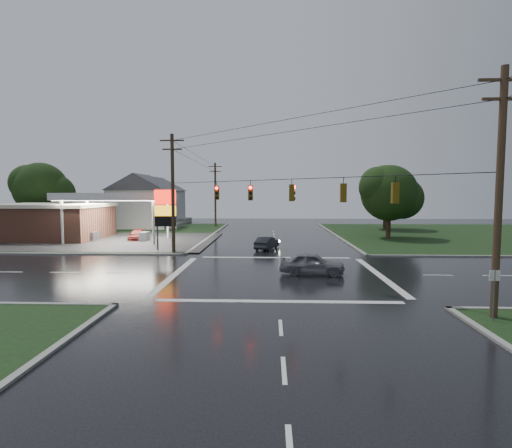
{
  "coord_description": "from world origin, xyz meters",
  "views": [
    {
      "loc": [
        -0.44,
        -27.25,
        5.6
      ],
      "look_at": [
        -1.65,
        5.98,
        3.0
      ],
      "focal_mm": 28.0,
      "sensor_mm": 36.0,
      "label": 1
    }
  ],
  "objects_px": {
    "utility_pole_n": "(215,194)",
    "car_crossing": "(312,263)",
    "pylon_sign": "(165,210)",
    "tree_nw_behind": "(42,189)",
    "utility_pole_nw": "(173,192)",
    "tree_ne_near": "(390,193)",
    "house_far": "(158,199)",
    "car_north": "(267,243)",
    "house_near": "(143,200)",
    "tree_ne_far": "(387,189)",
    "gas_station": "(61,218)",
    "utility_pole_se": "(499,190)",
    "car_pump": "(137,235)"
  },
  "relations": [
    {
      "from": "utility_pole_n",
      "to": "house_near",
      "type": "height_order",
      "value": "utility_pole_n"
    },
    {
      "from": "utility_pole_nw",
      "to": "tree_ne_near",
      "type": "height_order",
      "value": "utility_pole_nw"
    },
    {
      "from": "house_far",
      "to": "car_north",
      "type": "height_order",
      "value": "house_far"
    },
    {
      "from": "pylon_sign",
      "to": "car_north",
      "type": "distance_m",
      "value": 10.39
    },
    {
      "from": "tree_nw_behind",
      "to": "utility_pole_n",
      "type": "bearing_deg",
      "value": 18.21
    },
    {
      "from": "utility_pole_se",
      "to": "gas_station",
      "type": "bearing_deg",
      "value": 140.3
    },
    {
      "from": "house_near",
      "to": "house_far",
      "type": "distance_m",
      "value": 12.04
    },
    {
      "from": "utility_pole_se",
      "to": "utility_pole_n",
      "type": "xyz_separation_m",
      "value": [
        -19.0,
        47.5,
        -0.25
      ]
    },
    {
      "from": "pylon_sign",
      "to": "house_near",
      "type": "height_order",
      "value": "house_near"
    },
    {
      "from": "car_crossing",
      "to": "utility_pole_nw",
      "type": "bearing_deg",
      "value": 56.9
    },
    {
      "from": "gas_station",
      "to": "tree_ne_far",
      "type": "xyz_separation_m",
      "value": [
        42.83,
        14.29,
        3.63
      ]
    },
    {
      "from": "utility_pole_nw",
      "to": "car_pump",
      "type": "bearing_deg",
      "value": 124.58
    },
    {
      "from": "house_far",
      "to": "car_north",
      "type": "relative_size",
      "value": 2.83
    },
    {
      "from": "house_near",
      "to": "car_north",
      "type": "distance_m",
      "value": 31.52
    },
    {
      "from": "utility_pole_n",
      "to": "car_crossing",
      "type": "height_order",
      "value": "utility_pole_n"
    },
    {
      "from": "utility_pole_n",
      "to": "car_north",
      "type": "distance_m",
      "value": 27.78
    },
    {
      "from": "utility_pole_se",
      "to": "car_pump",
      "type": "xyz_separation_m",
      "value": [
        -25.74,
        28.77,
        -5.11
      ]
    },
    {
      "from": "car_crossing",
      "to": "house_near",
      "type": "bearing_deg",
      "value": 38.42
    },
    {
      "from": "gas_station",
      "to": "utility_pole_nw",
      "type": "distance_m",
      "value": 19.38
    },
    {
      "from": "utility_pole_nw",
      "to": "house_far",
      "type": "relative_size",
      "value": 1.0
    },
    {
      "from": "car_north",
      "to": "tree_ne_near",
      "type": "bearing_deg",
      "value": -127.93
    },
    {
      "from": "utility_pole_se",
      "to": "tree_ne_near",
      "type": "relative_size",
      "value": 1.22
    },
    {
      "from": "house_near",
      "to": "tree_nw_behind",
      "type": "bearing_deg",
      "value": -155.02
    },
    {
      "from": "tree_ne_near",
      "to": "tree_ne_far",
      "type": "relative_size",
      "value": 0.92
    },
    {
      "from": "car_pump",
      "to": "house_far",
      "type": "bearing_deg",
      "value": 93.0
    },
    {
      "from": "house_far",
      "to": "tree_nw_behind",
      "type": "distance_m",
      "value": 21.65
    },
    {
      "from": "house_far",
      "to": "tree_ne_near",
      "type": "height_order",
      "value": "tree_ne_near"
    },
    {
      "from": "utility_pole_n",
      "to": "house_far",
      "type": "xyz_separation_m",
      "value": [
        -12.45,
        10.0,
        -1.06
      ]
    },
    {
      "from": "pylon_sign",
      "to": "tree_nw_behind",
      "type": "height_order",
      "value": "tree_nw_behind"
    },
    {
      "from": "car_north",
      "to": "house_near",
      "type": "bearing_deg",
      "value": -31.46
    },
    {
      "from": "house_near",
      "to": "tree_ne_far",
      "type": "relative_size",
      "value": 1.13
    },
    {
      "from": "utility_pole_se",
      "to": "house_near",
      "type": "height_order",
      "value": "utility_pole_se"
    },
    {
      "from": "house_near",
      "to": "tree_ne_near",
      "type": "relative_size",
      "value": 1.23
    },
    {
      "from": "gas_station",
      "to": "house_near",
      "type": "xyz_separation_m",
      "value": [
        4.73,
        16.3,
        1.86
      ]
    },
    {
      "from": "tree_ne_near",
      "to": "utility_pole_nw",
      "type": "bearing_deg",
      "value": -152.14
    },
    {
      "from": "pylon_sign",
      "to": "utility_pole_n",
      "type": "bearing_deg",
      "value": 87.92
    },
    {
      "from": "tree_ne_near",
      "to": "car_north",
      "type": "distance_m",
      "value": 18.6
    },
    {
      "from": "tree_nw_behind",
      "to": "tree_ne_near",
      "type": "xyz_separation_m",
      "value": [
        47.98,
        -8.0,
        -0.62
      ]
    },
    {
      "from": "gas_station",
      "to": "utility_pole_se",
      "type": "relative_size",
      "value": 2.38
    },
    {
      "from": "utility_pole_nw",
      "to": "utility_pole_n",
      "type": "relative_size",
      "value": 1.05
    },
    {
      "from": "house_near",
      "to": "car_north",
      "type": "relative_size",
      "value": 2.83
    },
    {
      "from": "house_far",
      "to": "tree_ne_near",
      "type": "bearing_deg",
      "value": -35.77
    },
    {
      "from": "pylon_sign",
      "to": "tree_ne_near",
      "type": "bearing_deg",
      "value": 25.01
    },
    {
      "from": "pylon_sign",
      "to": "tree_ne_near",
      "type": "distance_m",
      "value": 27.23
    },
    {
      "from": "utility_pole_n",
      "to": "utility_pole_nw",
      "type": "bearing_deg",
      "value": -90.0
    },
    {
      "from": "house_far",
      "to": "tree_ne_far",
      "type": "bearing_deg",
      "value": -19.71
    },
    {
      "from": "gas_station",
      "to": "tree_nw_behind",
      "type": "relative_size",
      "value": 2.62
    },
    {
      "from": "utility_pole_nw",
      "to": "car_pump",
      "type": "relative_size",
      "value": 2.63
    },
    {
      "from": "car_north",
      "to": "utility_pole_se",
      "type": "bearing_deg",
      "value": 133.99
    },
    {
      "from": "utility_pole_se",
      "to": "house_near",
      "type": "relative_size",
      "value": 1.0
    }
  ]
}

